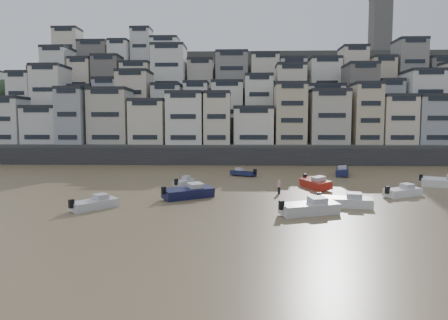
{
  "coord_description": "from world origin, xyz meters",
  "views": [
    {
      "loc": [
        8.3,
        -17.6,
        8.12
      ],
      "look_at": [
        6.48,
        30.0,
        4.0
      ],
      "focal_mm": 32.0,
      "sensor_mm": 36.0,
      "label": 1
    }
  ],
  "objects_px": {
    "boat_b": "(346,200)",
    "boat_e": "(315,182)",
    "boat_i": "(342,170)",
    "boat_c": "(188,191)",
    "boat_h": "(243,172)",
    "boat_j": "(95,202)",
    "boat_f": "(184,181)",
    "person_pink": "(279,187)",
    "boat_a": "(310,206)",
    "boat_d": "(403,190)",
    "boat_g": "(446,181)"
  },
  "relations": [
    {
      "from": "boat_b",
      "to": "boat_e",
      "type": "distance_m",
      "value": 11.88
    },
    {
      "from": "boat_i",
      "to": "boat_c",
      "type": "bearing_deg",
      "value": -29.92
    },
    {
      "from": "boat_h",
      "to": "boat_j",
      "type": "relative_size",
      "value": 0.9
    },
    {
      "from": "boat_e",
      "to": "boat_f",
      "type": "height_order",
      "value": "boat_e"
    },
    {
      "from": "boat_e",
      "to": "boat_h",
      "type": "xyz_separation_m",
      "value": [
        -9.21,
        12.48,
        -0.21
      ]
    },
    {
      "from": "person_pink",
      "to": "boat_a",
      "type": "bearing_deg",
      "value": -81.35
    },
    {
      "from": "boat_e",
      "to": "boat_f",
      "type": "xyz_separation_m",
      "value": [
        -17.33,
        2.1,
        -0.27
      ]
    },
    {
      "from": "boat_a",
      "to": "boat_h",
      "type": "bearing_deg",
      "value": 80.68
    },
    {
      "from": "boat_e",
      "to": "boat_d",
      "type": "bearing_deg",
      "value": 41.79
    },
    {
      "from": "boat_d",
      "to": "boat_h",
      "type": "distance_m",
      "value": 25.54
    },
    {
      "from": "boat_d",
      "to": "boat_e",
      "type": "distance_m",
      "value": 10.5
    },
    {
      "from": "boat_i",
      "to": "boat_d",
      "type": "bearing_deg",
      "value": 21.83
    },
    {
      "from": "boat_e",
      "to": "boat_h",
      "type": "height_order",
      "value": "boat_e"
    },
    {
      "from": "boat_c",
      "to": "boat_h",
      "type": "xyz_separation_m",
      "value": [
        6.28,
        20.19,
        -0.24
      ]
    },
    {
      "from": "boat_d",
      "to": "boat_e",
      "type": "height_order",
      "value": "boat_e"
    },
    {
      "from": "boat_j",
      "to": "boat_c",
      "type": "bearing_deg",
      "value": -16.9
    },
    {
      "from": "boat_h",
      "to": "person_pink",
      "type": "relative_size",
      "value": 2.66
    },
    {
      "from": "boat_e",
      "to": "person_pink",
      "type": "bearing_deg",
      "value": -66.55
    },
    {
      "from": "boat_f",
      "to": "person_pink",
      "type": "relative_size",
      "value": 2.42
    },
    {
      "from": "boat_b",
      "to": "boat_c",
      "type": "distance_m",
      "value": 16.85
    },
    {
      "from": "boat_e",
      "to": "boat_i",
      "type": "distance_m",
      "value": 15.66
    },
    {
      "from": "boat_d",
      "to": "person_pink",
      "type": "relative_size",
      "value": 3.08
    },
    {
      "from": "boat_c",
      "to": "boat_i",
      "type": "distance_m",
      "value": 31.28
    },
    {
      "from": "boat_f",
      "to": "boat_i",
      "type": "xyz_separation_m",
      "value": [
        24.37,
        11.88,
        0.29
      ]
    },
    {
      "from": "boat_d",
      "to": "boat_f",
      "type": "xyz_separation_m",
      "value": [
        -26.3,
        7.57,
        -0.16
      ]
    },
    {
      "from": "boat_f",
      "to": "boat_d",
      "type": "bearing_deg",
      "value": -82.21
    },
    {
      "from": "boat_c",
      "to": "boat_d",
      "type": "relative_size",
      "value": 1.19
    },
    {
      "from": "boat_g",
      "to": "person_pink",
      "type": "distance_m",
      "value": 23.06
    },
    {
      "from": "boat_b",
      "to": "person_pink",
      "type": "bearing_deg",
      "value": 139.28
    },
    {
      "from": "boat_a",
      "to": "boat_c",
      "type": "bearing_deg",
      "value": 126.44
    },
    {
      "from": "boat_f",
      "to": "boat_g",
      "type": "bearing_deg",
      "value": -67.41
    },
    {
      "from": "boat_e",
      "to": "boat_h",
      "type": "bearing_deg",
      "value": -160.44
    },
    {
      "from": "boat_g",
      "to": "boat_c",
      "type": "bearing_deg",
      "value": -137.37
    },
    {
      "from": "boat_e",
      "to": "boat_h",
      "type": "distance_m",
      "value": 15.51
    },
    {
      "from": "boat_h",
      "to": "person_pink",
      "type": "xyz_separation_m",
      "value": [
        4.11,
        -16.81,
        0.24
      ]
    },
    {
      "from": "boat_d",
      "to": "boat_b",
      "type": "bearing_deg",
      "value": -171.45
    },
    {
      "from": "boat_g",
      "to": "boat_a",
      "type": "bearing_deg",
      "value": -113.8
    },
    {
      "from": "boat_a",
      "to": "boat_i",
      "type": "height_order",
      "value": "boat_i"
    },
    {
      "from": "boat_j",
      "to": "boat_d",
      "type": "bearing_deg",
      "value": -38.49
    },
    {
      "from": "boat_i",
      "to": "boat_j",
      "type": "distance_m",
      "value": 41.55
    },
    {
      "from": "boat_i",
      "to": "boat_b",
      "type": "bearing_deg",
      "value": 2.67
    },
    {
      "from": "boat_c",
      "to": "boat_e",
      "type": "xyz_separation_m",
      "value": [
        15.49,
        7.71,
        -0.02
      ]
    },
    {
      "from": "boat_e",
      "to": "boat_i",
      "type": "xyz_separation_m",
      "value": [
        7.04,
        13.99,
        0.02
      ]
    },
    {
      "from": "boat_g",
      "to": "boat_h",
      "type": "bearing_deg",
      "value": -175.65
    },
    {
      "from": "boat_g",
      "to": "boat_e",
      "type": "bearing_deg",
      "value": -148.35
    },
    {
      "from": "boat_c",
      "to": "person_pink",
      "type": "height_order",
      "value": "same"
    },
    {
      "from": "boat_b",
      "to": "boat_j",
      "type": "distance_m",
      "value": 24.8
    },
    {
      "from": "boat_a",
      "to": "boat_d",
      "type": "xyz_separation_m",
      "value": [
        12.38,
        9.94,
        -0.09
      ]
    },
    {
      "from": "boat_f",
      "to": "boat_a",
      "type": "bearing_deg",
      "value": -117.68
    },
    {
      "from": "boat_a",
      "to": "boat_f",
      "type": "relative_size",
      "value": 1.43
    }
  ]
}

